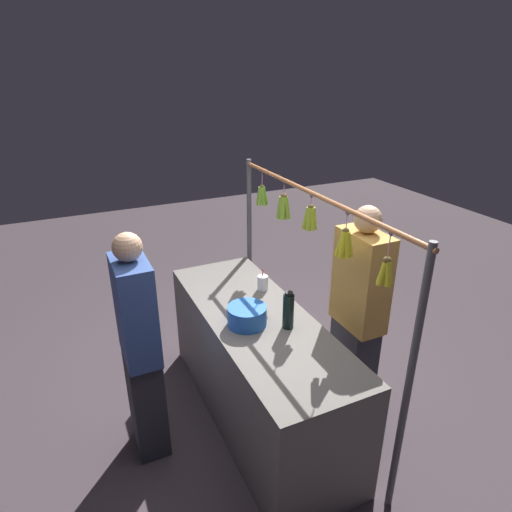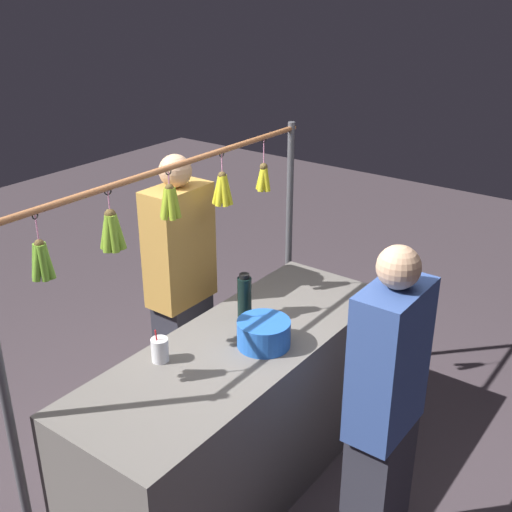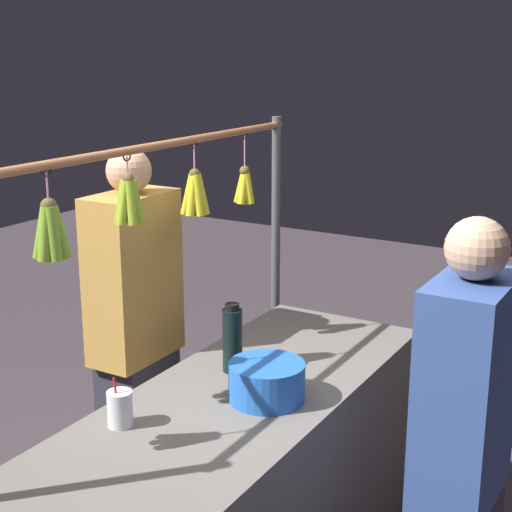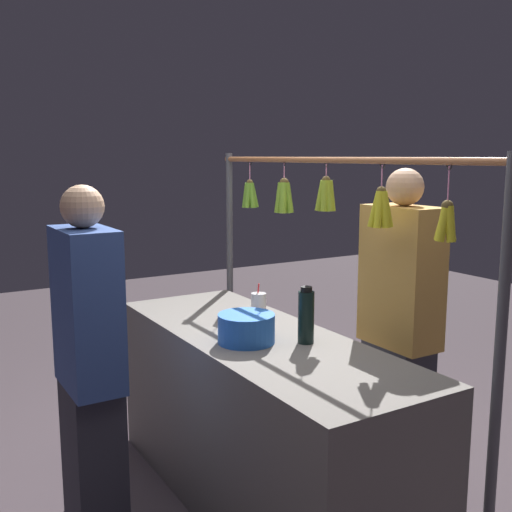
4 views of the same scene
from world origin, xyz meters
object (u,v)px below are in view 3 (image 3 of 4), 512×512
(customer_person, at_px, (459,487))
(water_bottle, at_px, (232,339))
(blue_bucket, at_px, (267,381))
(vendor_person, at_px, (137,349))
(drink_cup, at_px, (120,409))

(customer_person, bearing_deg, water_bottle, -104.57)
(blue_bucket, bearing_deg, water_bottle, -122.58)
(water_bottle, relative_size, blue_bucket, 1.00)
(vendor_person, xyz_separation_m, customer_person, (0.33, 1.53, -0.03))
(water_bottle, relative_size, drink_cup, 1.58)
(water_bottle, distance_m, customer_person, 1.04)
(drink_cup, relative_size, customer_person, 0.10)
(water_bottle, height_order, vendor_person, vendor_person)
(customer_person, bearing_deg, drink_cup, -73.13)
(water_bottle, bearing_deg, customer_person, 75.43)
(blue_bucket, xyz_separation_m, customer_person, (0.10, 0.74, -0.15))
(water_bottle, relative_size, customer_person, 0.17)
(blue_bucket, xyz_separation_m, vendor_person, (-0.23, -0.79, -0.12))
(water_bottle, xyz_separation_m, customer_person, (0.26, 0.99, -0.21))
(blue_bucket, distance_m, vendor_person, 0.83)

